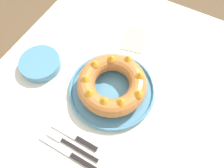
% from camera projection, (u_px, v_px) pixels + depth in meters
% --- Properties ---
extents(ground_plane, '(8.00, 8.00, 0.00)m').
position_uv_depth(ground_plane, '(111.00, 138.00, 1.52)').
color(ground_plane, brown).
extents(dining_table, '(1.20, 0.99, 0.74)m').
position_uv_depth(dining_table, '(110.00, 101.00, 0.96)').
color(dining_table, silver).
rests_on(dining_table, ground_plane).
extents(serving_dish, '(0.34, 0.34, 0.02)m').
position_uv_depth(serving_dish, '(112.00, 90.00, 0.87)').
color(serving_dish, '#518EB2').
rests_on(serving_dish, dining_table).
extents(bundt_cake, '(0.27, 0.27, 0.09)m').
position_uv_depth(bundt_cake, '(112.00, 84.00, 0.82)').
color(bundt_cake, '#C67538').
rests_on(bundt_cake, serving_dish).
extents(fork, '(0.02, 0.21, 0.01)m').
position_uv_depth(fork, '(68.00, 144.00, 0.77)').
color(fork, black).
rests_on(fork, dining_table).
extents(serving_knife, '(0.02, 0.24, 0.01)m').
position_uv_depth(serving_knife, '(72.00, 155.00, 0.75)').
color(serving_knife, black).
rests_on(serving_knife, dining_table).
extents(cake_knife, '(0.02, 0.19, 0.01)m').
position_uv_depth(cake_knife, '(77.00, 138.00, 0.78)').
color(cake_knife, black).
rests_on(cake_knife, dining_table).
extents(side_bowl, '(0.17, 0.17, 0.04)m').
position_uv_depth(side_bowl, '(40.00, 64.00, 0.92)').
color(side_bowl, '#518EB2').
rests_on(side_bowl, dining_table).
extents(napkin, '(0.16, 0.13, 0.00)m').
position_uv_depth(napkin, '(134.00, 39.00, 1.00)').
color(napkin, beige).
rests_on(napkin, dining_table).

